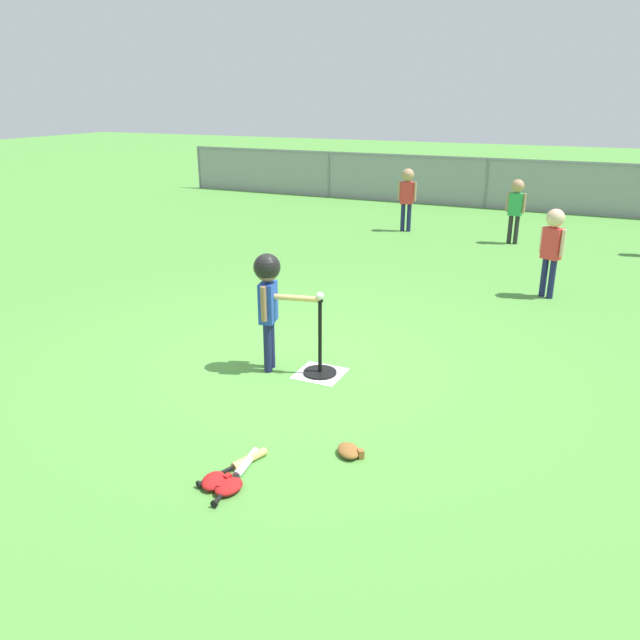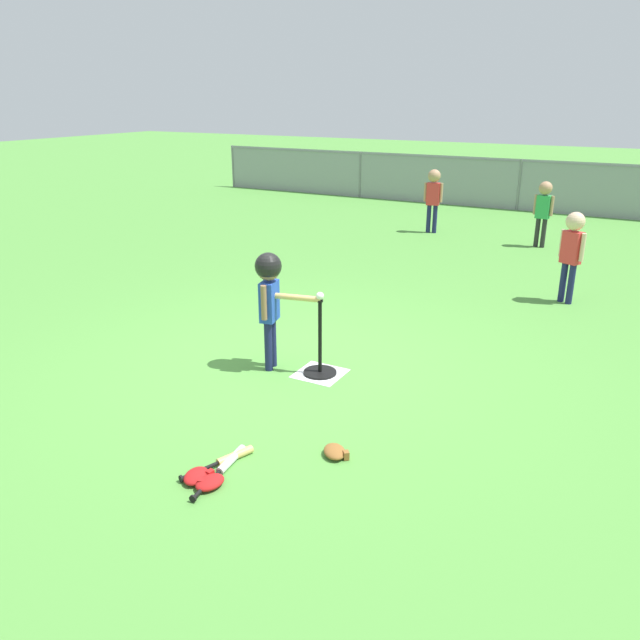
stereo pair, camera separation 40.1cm
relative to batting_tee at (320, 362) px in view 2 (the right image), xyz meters
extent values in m
plane|color=#51933D|center=(-0.32, 0.10, -0.12)|extent=(60.00, 60.00, 0.00)
cube|color=white|center=(0.00, 0.00, -0.12)|extent=(0.44, 0.44, 0.01)
cylinder|color=black|center=(0.00, 0.00, -0.11)|extent=(0.32, 0.32, 0.03)
cylinder|color=black|center=(0.00, 0.00, 0.26)|extent=(0.04, 0.04, 0.72)
cylinder|color=black|center=(0.00, 0.00, 0.61)|extent=(0.06, 0.06, 0.02)
sphere|color=white|center=(0.00, 0.00, 0.66)|extent=(0.07, 0.07, 0.07)
cylinder|color=#191E4C|center=(-0.50, -0.05, 0.12)|extent=(0.08, 0.08, 0.50)
cylinder|color=#191E4C|center=(-0.48, -0.16, 0.12)|extent=(0.08, 0.08, 0.50)
cube|color=#2347B7|center=(-0.49, -0.11, 0.56)|extent=(0.18, 0.24, 0.39)
cylinder|color=#8C6647|center=(-0.52, 0.03, 0.59)|extent=(0.06, 0.06, 0.33)
cylinder|color=#8C6647|center=(-0.46, -0.24, 0.59)|extent=(0.06, 0.06, 0.33)
sphere|color=#8C6647|center=(-0.49, -0.11, 0.88)|extent=(0.22, 0.22, 0.22)
sphere|color=black|center=(-0.49, -0.11, 0.91)|extent=(0.25, 0.25, 0.25)
cylinder|color=#DBB266|center=(-0.28, -0.06, 0.63)|extent=(0.60, 0.18, 0.06)
cylinder|color=#262626|center=(0.89, 6.47, 0.13)|extent=(0.08, 0.08, 0.51)
cylinder|color=#262626|center=(0.78, 6.48, 0.13)|extent=(0.08, 0.08, 0.51)
cube|color=green|center=(0.83, 6.48, 0.58)|extent=(0.24, 0.16, 0.39)
cylinder|color=tan|center=(0.97, 6.46, 0.61)|extent=(0.06, 0.06, 0.34)
cylinder|color=tan|center=(0.70, 6.50, 0.61)|extent=(0.06, 0.06, 0.34)
sphere|color=tan|center=(0.83, 6.48, 0.90)|extent=(0.22, 0.22, 0.22)
cylinder|color=#191E4C|center=(1.77, 3.40, 0.14)|extent=(0.08, 0.08, 0.52)
cylinder|color=#191E4C|center=(1.67, 3.45, 0.14)|extent=(0.08, 0.08, 0.52)
cube|color=red|center=(1.72, 3.43, 0.60)|extent=(0.27, 0.23, 0.41)
cylinder|color=beige|center=(1.85, 3.36, 0.63)|extent=(0.06, 0.06, 0.35)
cylinder|color=beige|center=(1.59, 3.49, 0.63)|extent=(0.06, 0.06, 0.35)
sphere|color=beige|center=(1.72, 3.43, 0.93)|extent=(0.23, 0.23, 0.23)
cylinder|color=#191E4C|center=(-1.17, 6.73, 0.14)|extent=(0.08, 0.08, 0.53)
cylinder|color=#191E4C|center=(-1.28, 6.71, 0.14)|extent=(0.08, 0.08, 0.53)
cube|color=red|center=(-1.23, 6.72, 0.62)|extent=(0.26, 0.18, 0.42)
cylinder|color=tan|center=(-1.08, 6.74, 0.65)|extent=(0.06, 0.06, 0.36)
cylinder|color=tan|center=(-1.37, 6.69, 0.65)|extent=(0.06, 0.06, 0.36)
sphere|color=tan|center=(-1.23, 6.72, 0.96)|extent=(0.24, 0.24, 0.24)
cylinder|color=silver|center=(0.18, -1.67, -0.09)|extent=(0.10, 0.34, 0.06)
cylinder|color=black|center=(0.21, -2.00, -0.09)|extent=(0.07, 0.34, 0.03)
cylinder|color=black|center=(0.23, -2.17, -0.09)|extent=(0.05, 0.02, 0.05)
cylinder|color=#DBB266|center=(0.17, -1.62, -0.09)|extent=(0.16, 0.30, 0.06)
cylinder|color=black|center=(0.07, -1.89, -0.09)|extent=(0.13, 0.29, 0.03)
cylinder|color=black|center=(0.02, -2.03, -0.09)|extent=(0.05, 0.03, 0.05)
ellipsoid|color=#B21919|center=(0.22, -1.98, -0.09)|extent=(0.20, 0.25, 0.07)
cube|color=#B21919|center=(0.16, -1.90, -0.09)|extent=(0.05, 0.06, 0.06)
ellipsoid|color=brown|center=(0.79, -1.22, -0.09)|extent=(0.26, 0.27, 0.07)
cube|color=brown|center=(0.89, -1.22, -0.09)|extent=(0.06, 0.06, 0.06)
ellipsoid|color=#B21919|center=(0.09, -1.96, -0.09)|extent=(0.21, 0.25, 0.07)
cube|color=#B21919|center=(0.18, -2.01, -0.09)|extent=(0.05, 0.06, 0.06)
cylinder|color=slate|center=(-8.32, 10.03, 0.45)|extent=(0.06, 0.06, 1.15)
cylinder|color=slate|center=(-4.32, 10.03, 0.45)|extent=(0.06, 0.06, 1.15)
cylinder|color=slate|center=(-0.32, 10.03, 0.45)|extent=(0.06, 0.06, 1.15)
cube|color=gray|center=(-0.32, 10.03, 0.97)|extent=(16.00, 0.03, 0.03)
cube|color=gray|center=(-0.32, 10.03, 0.45)|extent=(16.00, 0.01, 1.15)
camera|label=1|loc=(2.28, -5.00, 2.42)|focal=35.19mm
camera|label=2|loc=(2.63, -4.82, 2.42)|focal=35.19mm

